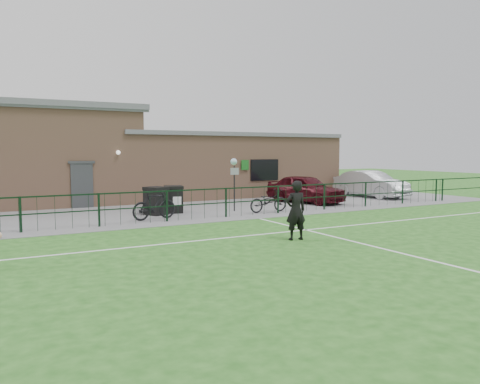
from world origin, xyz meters
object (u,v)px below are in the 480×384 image
car_silver (371,184)px  bicycle_e (268,201)px  wheelie_bin_right (174,200)px  bicycle_d (154,205)px  car_maroon (305,189)px  wheelie_bin_left (156,202)px  sign_post (234,188)px

car_silver → bicycle_e: car_silver is taller
wheelie_bin_right → bicycle_e: (3.67, -1.82, -0.05)m
car_silver → bicycle_d: car_silver is taller
wheelie_bin_right → car_silver: size_ratio=0.23×
car_maroon → bicycle_e: car_maroon is taller
wheelie_bin_left → wheelie_bin_right: 0.94m
car_maroon → bicycle_e: (-3.68, -2.28, -0.23)m
wheelie_bin_left → sign_post: 3.50m
car_maroon → bicycle_d: size_ratio=2.24×
wheelie_bin_right → car_silver: 12.54m
car_silver → bicycle_e: bearing=-166.0°
car_silver → car_maroon: bearing=-177.2°
car_maroon → bicycle_e: 4.33m
wheelie_bin_right → bicycle_d: 2.11m
sign_post → bicycle_d: sign_post is taller
bicycle_e → bicycle_d: bearing=85.7°
bicycle_d → bicycle_e: size_ratio=1.02×
sign_post → car_maroon: 4.97m
wheelie_bin_left → car_silver: car_silver is taller
wheelie_bin_right → wheelie_bin_left: bearing=-148.2°
car_maroon → car_silver: size_ratio=0.92×
wheelie_bin_right → sign_post: sign_post is taller
wheelie_bin_right → bicycle_e: bearing=-13.0°
bicycle_d → bicycle_e: bicycle_d is taller
wheelie_bin_left → sign_post: bearing=-31.7°
wheelie_bin_left → car_maroon: size_ratio=0.25×
wheelie_bin_left → bicycle_d: size_ratio=0.57×
wheelie_bin_left → car_maroon: car_maroon is taller
wheelie_bin_right → bicycle_d: (-1.39, -1.59, 0.03)m
wheelie_bin_left → bicycle_e: size_ratio=0.58×
sign_post → bicycle_e: bearing=-42.5°
wheelie_bin_left → bicycle_e: (4.56, -1.52, -0.05)m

